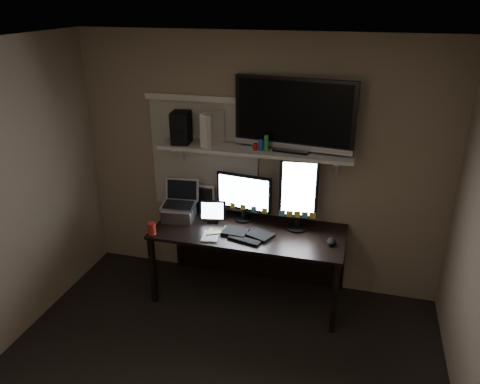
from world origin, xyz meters
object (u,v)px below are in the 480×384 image
(laptop, at_px, (178,202))
(tv, at_px, (294,115))
(tablet, at_px, (213,211))
(monitor_landscape, at_px, (244,197))
(desk, at_px, (252,241))
(game_console, at_px, (212,129))
(mouse, at_px, (331,242))
(keyboard, at_px, (248,234))
(monitor_portrait, at_px, (298,194))
(cup, at_px, (152,228))
(speaker, at_px, (181,128))

(laptop, relative_size, tv, 0.35)
(tablet, bearing_deg, monitor_landscape, 11.56)
(laptop, bearing_deg, desk, 0.65)
(desk, xyz_separation_m, monitor_landscape, (-0.10, 0.08, 0.42))
(tv, height_order, game_console, tv)
(monitor_landscape, relative_size, game_console, 1.77)
(tv, bearing_deg, desk, -156.04)
(monitor_landscape, bearing_deg, mouse, -9.21)
(game_console, bearing_deg, monitor_landscape, 19.43)
(monitor_landscape, relative_size, keyboard, 1.18)
(desk, height_order, monitor_portrait, monitor_portrait)
(game_console, bearing_deg, tv, 21.20)
(laptop, bearing_deg, game_console, 21.44)
(tablet, relative_size, cup, 2.26)
(desk, xyz_separation_m, game_console, (-0.41, 0.08, 1.08))
(mouse, xyz_separation_m, cup, (-1.63, -0.25, 0.03))
(monitor_landscape, height_order, game_console, game_console)
(monitor_portrait, xyz_separation_m, cup, (-1.28, -0.46, -0.30))
(desk, bearing_deg, game_console, 168.93)
(laptop, height_order, cup, laptop)
(mouse, distance_m, tablet, 1.17)
(tablet, relative_size, speaker, 0.84)
(tablet, xyz_separation_m, cup, (-0.47, -0.39, -0.05))
(monitor_landscape, distance_m, game_console, 0.73)
(tablet, relative_size, tv, 0.23)
(tv, bearing_deg, cup, -149.09)
(game_console, xyz_separation_m, speaker, (-0.30, -0.03, -0.01))
(monitor_portrait, bearing_deg, tablet, 179.42)
(monitor_portrait, height_order, speaker, speaker)
(tv, relative_size, speaker, 3.60)
(tablet, xyz_separation_m, game_console, (-0.03, 0.12, 0.80))
(tv, bearing_deg, speaker, -170.14)
(monitor_portrait, distance_m, tablet, 0.85)
(tv, xyz_separation_m, speaker, (-1.05, -0.05, -0.18))
(speaker, bearing_deg, tv, -3.68)
(monitor_portrait, height_order, laptop, monitor_portrait)
(keyboard, height_order, tablet, tablet)
(mouse, bearing_deg, speaker, 166.24)
(monitor_portrait, relative_size, keyboard, 1.51)
(monitor_landscape, bearing_deg, desk, -30.93)
(mouse, bearing_deg, tv, 141.66)
(tablet, height_order, laptop, laptop)
(monitor_landscape, height_order, tablet, monitor_landscape)
(monitor_landscape, bearing_deg, laptop, -158.17)
(monitor_landscape, relative_size, monitor_portrait, 0.78)
(monitor_portrait, bearing_deg, tv, 133.64)
(monitor_portrait, relative_size, laptop, 1.87)
(speaker, bearing_deg, keyboard, -26.95)
(cup, xyz_separation_m, speaker, (0.15, 0.48, 0.84))
(speaker, bearing_deg, cup, -113.46)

